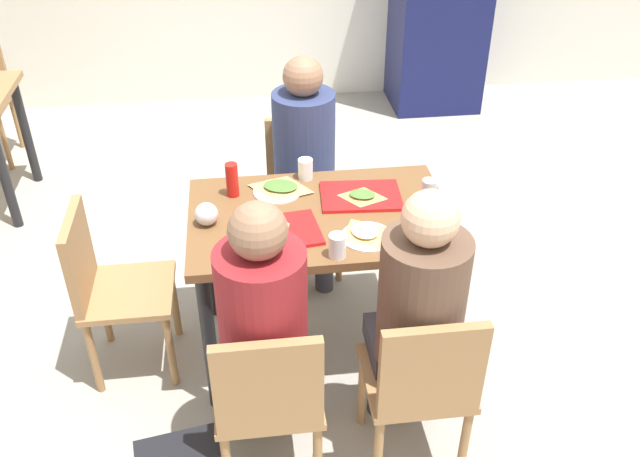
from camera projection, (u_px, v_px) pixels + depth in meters
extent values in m
cube|color=#9E998E|center=(320.00, 346.00, 3.43)|extent=(10.00, 10.00, 0.02)
cube|color=brown|center=(320.00, 218.00, 3.00)|extent=(1.15, 0.75, 0.04)
cylinder|color=black|center=(210.00, 343.00, 2.90)|extent=(0.06, 0.06, 0.74)
cylinder|color=black|center=(444.00, 322.00, 3.01)|extent=(0.06, 0.06, 0.74)
cylinder|color=black|center=(210.00, 256.00, 3.42)|extent=(0.06, 0.06, 0.74)
cylinder|color=black|center=(411.00, 241.00, 3.53)|extent=(0.06, 0.06, 0.74)
cube|color=#9E7247|center=(268.00, 392.00, 2.60)|extent=(0.40, 0.40, 0.03)
cube|color=#9E7247|center=(268.00, 387.00, 2.33)|extent=(0.38, 0.04, 0.40)
cylinder|color=#9E7247|center=(227.00, 402.00, 2.84)|extent=(0.04, 0.04, 0.41)
cylinder|color=#9E7247|center=(308.00, 394.00, 2.88)|extent=(0.04, 0.04, 0.41)
cube|color=#9E7247|center=(415.00, 377.00, 2.66)|extent=(0.40, 0.40, 0.03)
cube|color=#9E7247|center=(432.00, 372.00, 2.39)|extent=(0.38, 0.04, 0.40)
cylinder|color=#9E7247|center=(362.00, 389.00, 2.90)|extent=(0.04, 0.04, 0.41)
cylinder|color=#9E7247|center=(440.00, 381.00, 2.94)|extent=(0.04, 0.04, 0.41)
cylinder|color=#9E7247|center=(378.00, 455.00, 2.62)|extent=(0.04, 0.04, 0.41)
cylinder|color=#9E7247|center=(464.00, 446.00, 2.66)|extent=(0.04, 0.04, 0.41)
cube|color=#9E7247|center=(304.00, 201.00, 3.74)|extent=(0.40, 0.40, 0.03)
cube|color=#9E7247|center=(300.00, 151.00, 3.76)|extent=(0.38, 0.04, 0.40)
cylinder|color=#9E7247|center=(339.00, 250.00, 3.74)|extent=(0.04, 0.04, 0.41)
cylinder|color=#9E7247|center=(277.00, 255.00, 3.70)|extent=(0.04, 0.04, 0.41)
cylinder|color=#9E7247|center=(331.00, 216.00, 4.02)|extent=(0.04, 0.04, 0.41)
cylinder|color=#9E7247|center=(273.00, 220.00, 3.98)|extent=(0.04, 0.04, 0.41)
cube|color=#9E7247|center=(129.00, 292.00, 3.09)|extent=(0.40, 0.40, 0.03)
cube|color=#9E7247|center=(78.00, 257.00, 2.95)|extent=(0.04, 0.38, 0.40)
cylinder|color=#9E7247|center=(174.00, 302.00, 3.37)|extent=(0.04, 0.04, 0.41)
cylinder|color=#9E7247|center=(171.00, 351.00, 3.09)|extent=(0.04, 0.04, 0.41)
cylinder|color=#9E7247|center=(104.00, 308.00, 3.34)|extent=(0.04, 0.04, 0.41)
cylinder|color=#9E7247|center=(94.00, 357.00, 3.06)|extent=(0.04, 0.04, 0.41)
cylinder|color=#383842|center=(247.00, 386.00, 2.89)|extent=(0.10, 0.10, 0.44)
cylinder|color=#383842|center=(285.00, 383.00, 2.91)|extent=(0.10, 0.10, 0.44)
cube|color=#383842|center=(265.00, 355.00, 2.67)|extent=(0.32, 0.28, 0.10)
cylinder|color=maroon|center=(263.00, 313.00, 2.40)|extent=(0.32, 0.32, 0.52)
sphere|color=#8C664C|center=(258.00, 231.00, 2.21)|extent=(0.20, 0.20, 0.20)
cylinder|color=#383842|center=(380.00, 374.00, 2.95)|extent=(0.10, 0.10, 0.44)
cylinder|color=#383842|center=(417.00, 370.00, 2.97)|extent=(0.10, 0.10, 0.44)
cube|color=#383842|center=(408.00, 342.00, 2.73)|extent=(0.32, 0.28, 0.10)
cylinder|color=brown|center=(422.00, 300.00, 2.46)|extent=(0.32, 0.32, 0.52)
sphere|color=#DBAD89|center=(430.00, 219.00, 2.27)|extent=(0.20, 0.20, 0.20)
cylinder|color=#383842|center=(324.00, 255.00, 3.67)|extent=(0.10, 0.10, 0.44)
cylinder|color=#383842|center=(295.00, 258.00, 3.65)|extent=(0.10, 0.10, 0.44)
cube|color=#383842|center=(307.00, 204.00, 3.59)|extent=(0.32, 0.28, 0.10)
cylinder|color=navy|center=(304.00, 141.00, 3.51)|extent=(0.32, 0.32, 0.52)
sphere|color=#8C664C|center=(303.00, 76.00, 3.32)|extent=(0.20, 0.20, 0.20)
cube|color=red|center=(276.00, 232.00, 2.85)|extent=(0.39, 0.30, 0.02)
cube|color=red|center=(361.00, 196.00, 3.09)|extent=(0.38, 0.28, 0.02)
cylinder|color=white|center=(277.00, 191.00, 3.14)|extent=(0.22, 0.22, 0.01)
cylinder|color=white|center=(367.00, 237.00, 2.83)|extent=(0.22, 0.22, 0.01)
pyramid|color=tan|center=(270.00, 226.00, 2.86)|extent=(0.17, 0.25, 0.01)
ellipsoid|color=#4C7233|center=(270.00, 224.00, 2.86)|extent=(0.12, 0.17, 0.01)
pyramid|color=tan|center=(362.00, 196.00, 3.07)|extent=(0.19, 0.17, 0.01)
ellipsoid|color=#4C7233|center=(362.00, 194.00, 3.06)|extent=(0.14, 0.12, 0.01)
pyramid|color=#DBAD60|center=(281.00, 187.00, 3.15)|extent=(0.27, 0.24, 0.01)
ellipsoid|color=#4C7233|center=(281.00, 186.00, 3.14)|extent=(0.19, 0.16, 0.01)
pyramid|color=#DBAD60|center=(365.00, 233.00, 2.84)|extent=(0.21, 0.22, 0.01)
ellipsoid|color=#D8C67F|center=(365.00, 231.00, 2.83)|extent=(0.15, 0.15, 0.01)
cylinder|color=white|center=(305.00, 169.00, 3.22)|extent=(0.07, 0.07, 0.10)
cylinder|color=white|center=(337.00, 246.00, 2.70)|extent=(0.07, 0.07, 0.10)
cylinder|color=#B7BCC6|center=(429.00, 192.00, 3.02)|extent=(0.07, 0.07, 0.12)
cylinder|color=red|center=(232.00, 180.00, 3.07)|extent=(0.06, 0.06, 0.16)
sphere|color=silver|center=(206.00, 214.00, 2.89)|extent=(0.10, 0.10, 0.10)
cylinder|color=black|center=(4.00, 174.00, 4.11)|extent=(0.06, 0.06, 0.74)
cylinder|color=black|center=(26.00, 132.00, 4.59)|extent=(0.06, 0.06, 0.74)
cylinder|color=#9E7247|center=(5.00, 143.00, 4.81)|extent=(0.04, 0.04, 0.41)
cylinder|color=#9E7247|center=(17.00, 122.00, 5.09)|extent=(0.04, 0.04, 0.41)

